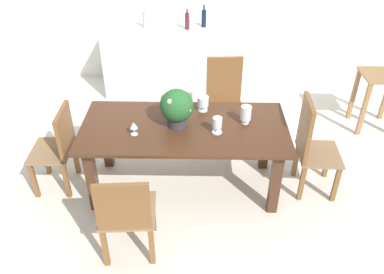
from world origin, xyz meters
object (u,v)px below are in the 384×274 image
kitchen_counter (161,62)px  wine_bottle_amber (146,19)px  chair_head_end (59,145)px  crystal_vase_right (203,102)px  wine_glass (134,126)px  side_table (379,90)px  flower_centerpiece (177,107)px  wine_bottle_dark (187,21)px  chair_near_left (126,213)px  chair_foot_end (311,143)px  chair_far_right (224,97)px  crystal_vase_left (246,113)px  crystal_vase_center_near (217,124)px  wine_bottle_clear (204,18)px  dining_table (184,137)px

kitchen_counter → wine_bottle_amber: 0.63m
chair_head_end → crystal_vase_right: size_ratio=5.75×
wine_glass → side_table: size_ratio=0.18×
chair_head_end → flower_centerpiece: flower_centerpiece is taller
kitchen_counter → wine_bottle_dark: size_ratio=5.60×
chair_near_left → crystal_vase_right: (0.63, 1.24, 0.35)m
chair_foot_end → chair_head_end: chair_foot_end is taller
chair_far_right → side_table: (1.94, 0.29, -0.04)m
chair_far_right → wine_bottle_amber: (-1.06, 1.33, 0.49)m
flower_centerpiece → wine_glass: flower_centerpiece is taller
crystal_vase_left → chair_near_left: bearing=-136.2°
chair_near_left → crystal_vase_center_near: bearing=-136.5°
chair_foot_end → crystal_vase_center_near: chair_foot_end is taller
crystal_vase_center_near → wine_bottle_amber: (-0.93, 2.37, 0.20)m
kitchen_counter → chair_far_right: bearing=-55.0°
chair_near_left → wine_bottle_amber: 3.25m
wine_bottle_clear → wine_bottle_amber: bearing=-175.1°
chair_near_left → side_table: (2.82, 2.15, 0.02)m
flower_centerpiece → crystal_vase_left: size_ratio=2.02×
chair_near_left → side_table: 3.55m
chair_foot_end → wine_bottle_clear: (-1.06, 2.33, 0.49)m
chair_foot_end → chair_far_right: size_ratio=1.00×
chair_near_left → kitchen_counter: size_ratio=0.58×
dining_table → flower_centerpiece: size_ratio=5.32×
flower_centerpiece → wine_bottle_dark: bearing=89.1°
dining_table → crystal_vase_right: bearing=59.2°
wine_bottle_dark → wine_bottle_amber: wine_bottle_amber is taller
wine_bottle_dark → wine_bottle_clear: wine_bottle_clear is taller
wine_bottle_clear → flower_centerpiece: bearing=-96.6°
wine_bottle_clear → chair_foot_end: bearing=-65.6°
chair_far_right → crystal_vase_right: chair_far_right is taller
wine_bottle_dark → dining_table: bearing=-89.2°
chair_far_right → side_table: bearing=4.0°
crystal_vase_right → wine_bottle_amber: bearing=112.0°
wine_bottle_dark → wine_bottle_clear: 0.26m
crystal_vase_right → kitchen_counter: bearing=107.8°
wine_glass → wine_bottle_clear: (0.66, 2.49, 0.20)m
chair_far_right → crystal_vase_left: size_ratio=5.57×
flower_centerpiece → side_table: size_ratio=0.51×
dining_table → kitchen_counter: size_ratio=1.28×
chair_foot_end → side_table: 1.66m
crystal_vase_left → wine_bottle_dark: size_ratio=0.67×
dining_table → kitchen_counter: kitchen_counter is taller
chair_head_end → crystal_vase_left: size_ratio=4.91×
dining_table → wine_bottle_amber: size_ratio=6.79×
crystal_vase_right → wine_bottle_clear: bearing=89.5°
dining_table → chair_foot_end: (1.26, 0.00, -0.07)m
chair_head_end → chair_near_left: 1.24m
chair_head_end → side_table: 3.85m
crystal_vase_left → chair_far_right: bearing=100.0°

